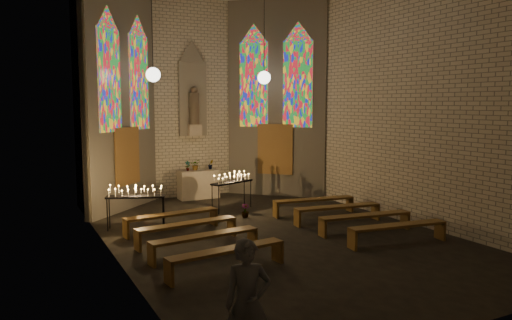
% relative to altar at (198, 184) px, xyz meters
% --- Properties ---
extents(floor, '(12.00, 12.00, 0.00)m').
position_rel_altar_xyz_m(floor, '(0.00, -5.45, -0.50)').
color(floor, black).
rests_on(floor, ground).
extents(room, '(8.22, 12.43, 7.00)m').
position_rel_altar_xyz_m(room, '(-0.00, -2.08, 3.22)').
color(room, beige).
rests_on(room, ground).
extents(altar, '(1.40, 0.60, 1.00)m').
position_rel_altar_xyz_m(altar, '(0.00, 0.00, 0.00)').
color(altar, '#B5A894').
rests_on(altar, ground).
extents(flower_vase_left, '(0.21, 0.16, 0.35)m').
position_rel_altar_xyz_m(flower_vase_left, '(-0.39, -0.00, 0.67)').
color(flower_vase_left, '#4C723F').
rests_on(flower_vase_left, altar).
extents(flower_vase_center, '(0.44, 0.42, 0.39)m').
position_rel_altar_xyz_m(flower_vase_center, '(-0.08, 0.06, 0.69)').
color(flower_vase_center, '#4C723F').
rests_on(flower_vase_center, altar).
extents(flower_vase_right, '(0.19, 0.15, 0.34)m').
position_rel_altar_xyz_m(flower_vase_right, '(0.50, 0.07, 0.67)').
color(flower_vase_right, '#4C723F').
rests_on(flower_vase_right, altar).
extents(aisle_flower_pot, '(0.27, 0.27, 0.40)m').
position_rel_altar_xyz_m(aisle_flower_pot, '(0.19, -3.43, -0.30)').
color(aisle_flower_pot, '#4C723F').
rests_on(aisle_flower_pot, ground).
extents(votive_stand_left, '(1.56, 0.89, 1.13)m').
position_rel_altar_xyz_m(votive_stand_left, '(-3.00, -3.36, 0.47)').
color(votive_stand_left, black).
rests_on(votive_stand_left, ground).
extents(votive_stand_right, '(1.56, 0.90, 1.13)m').
position_rel_altar_xyz_m(votive_stand_right, '(0.27, -2.30, 0.47)').
color(votive_stand_right, black).
rests_on(votive_stand_right, ground).
extents(pew_left_0, '(2.56, 0.65, 0.49)m').
position_rel_altar_xyz_m(pew_left_0, '(-2.21, -4.00, -0.10)').
color(pew_left_0, brown).
rests_on(pew_left_0, ground).
extents(pew_right_0, '(2.56, 0.65, 0.49)m').
position_rel_altar_xyz_m(pew_right_0, '(2.21, -4.00, -0.10)').
color(pew_right_0, brown).
rests_on(pew_right_0, ground).
extents(pew_left_1, '(2.56, 0.65, 0.49)m').
position_rel_altar_xyz_m(pew_left_1, '(-2.21, -5.20, -0.10)').
color(pew_left_1, brown).
rests_on(pew_left_1, ground).
extents(pew_right_1, '(2.56, 0.65, 0.49)m').
position_rel_altar_xyz_m(pew_right_1, '(2.21, -5.20, -0.10)').
color(pew_right_1, brown).
rests_on(pew_right_1, ground).
extents(pew_left_2, '(2.56, 0.65, 0.49)m').
position_rel_altar_xyz_m(pew_left_2, '(-2.21, -6.40, -0.10)').
color(pew_left_2, brown).
rests_on(pew_left_2, ground).
extents(pew_right_2, '(2.56, 0.65, 0.49)m').
position_rel_altar_xyz_m(pew_right_2, '(2.21, -6.40, -0.10)').
color(pew_right_2, brown).
rests_on(pew_right_2, ground).
extents(pew_left_3, '(2.56, 0.65, 0.49)m').
position_rel_altar_xyz_m(pew_left_3, '(-2.21, -7.60, -0.10)').
color(pew_left_3, brown).
rests_on(pew_left_3, ground).
extents(pew_right_3, '(2.56, 0.65, 0.49)m').
position_rel_altar_xyz_m(pew_right_3, '(2.21, -7.60, -0.10)').
color(pew_right_3, brown).
rests_on(pew_right_3, ground).
extents(visitor, '(0.69, 0.54, 1.65)m').
position_rel_altar_xyz_m(visitor, '(-3.38, -10.95, 0.32)').
color(visitor, '#474951').
rests_on(visitor, ground).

